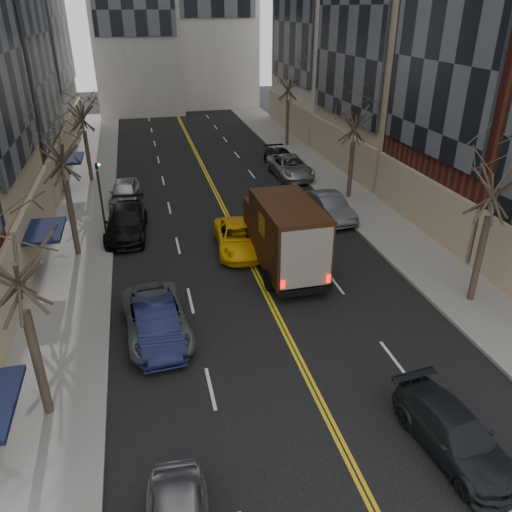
% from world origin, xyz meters
% --- Properties ---
extents(sidewalk_left, '(4.00, 66.00, 0.15)m').
position_xyz_m(sidewalk_left, '(-9.00, 27.00, 0.07)').
color(sidewalk_left, slate).
rests_on(sidewalk_left, ground).
extents(sidewalk_right, '(4.00, 66.00, 0.15)m').
position_xyz_m(sidewalk_right, '(9.00, 27.00, 0.07)').
color(sidewalk_right, slate).
rests_on(sidewalk_right, ground).
extents(tree_lf_near, '(3.20, 3.20, 8.41)m').
position_xyz_m(tree_lf_near, '(-8.80, 8.00, 6.24)').
color(tree_lf_near, '#382D23').
rests_on(tree_lf_near, sidewalk_left).
extents(tree_lf_mid, '(3.20, 3.20, 8.91)m').
position_xyz_m(tree_lf_mid, '(-8.80, 20.00, 6.60)').
color(tree_lf_mid, '#382D23').
rests_on(tree_lf_mid, sidewalk_left).
extents(tree_lf_far, '(3.20, 3.20, 8.12)m').
position_xyz_m(tree_lf_far, '(-8.80, 33.00, 6.02)').
color(tree_lf_far, '#382D23').
rests_on(tree_lf_far, sidewalk_left).
extents(tree_rt_near, '(3.20, 3.20, 8.71)m').
position_xyz_m(tree_rt_near, '(8.80, 11.00, 6.45)').
color(tree_rt_near, '#382D23').
rests_on(tree_rt_near, sidewalk_right).
extents(tree_rt_mid, '(3.20, 3.20, 8.32)m').
position_xyz_m(tree_rt_mid, '(8.80, 25.00, 6.17)').
color(tree_rt_mid, '#382D23').
rests_on(tree_rt_mid, sidewalk_right).
extents(tree_rt_far, '(3.20, 3.20, 9.11)m').
position_xyz_m(tree_rt_far, '(8.80, 40.00, 6.74)').
color(tree_rt_far, '#382D23').
rests_on(tree_rt_far, sidewalk_right).
extents(traffic_signal, '(0.29, 0.26, 4.70)m').
position_xyz_m(traffic_signal, '(-7.39, 22.00, 2.82)').
color(traffic_signal, black).
rests_on(traffic_signal, sidewalk_left).
extents(ups_truck, '(2.92, 6.89, 3.75)m').
position_xyz_m(ups_truck, '(1.46, 15.97, 1.89)').
color(ups_truck, black).
rests_on(ups_truck, ground).
extents(observer_sedan, '(2.32, 4.70, 1.31)m').
position_xyz_m(observer_sedan, '(3.13, 3.63, 0.66)').
color(observer_sedan, black).
rests_on(observer_sedan, ground).
extents(taxi, '(2.72, 5.29, 1.43)m').
position_xyz_m(taxi, '(-0.30, 18.71, 0.71)').
color(taxi, yellow).
rests_on(taxi, ground).
extents(pedestrian, '(0.62, 0.76, 1.79)m').
position_xyz_m(pedestrian, '(0.75, 15.91, 0.89)').
color(pedestrian, black).
rests_on(pedestrian, ground).
extents(parked_lf_b, '(1.96, 4.71, 1.51)m').
position_xyz_m(parked_lf_b, '(-5.10, 11.28, 0.76)').
color(parked_lf_b, '#111636').
rests_on(parked_lf_b, ground).
extents(parked_lf_c, '(2.82, 5.45, 1.47)m').
position_xyz_m(parked_lf_c, '(-5.10, 11.71, 0.73)').
color(parked_lf_c, '#515559').
rests_on(parked_lf_c, ground).
extents(parked_lf_d, '(2.63, 5.66, 1.60)m').
position_xyz_m(parked_lf_d, '(-6.21, 22.16, 0.80)').
color(parked_lf_d, black).
rests_on(parked_lf_d, ground).
extents(parked_lf_e, '(2.27, 4.70, 1.55)m').
position_xyz_m(parked_lf_e, '(-6.30, 27.69, 0.77)').
color(parked_lf_e, '#A7A9AE').
rests_on(parked_lf_e, ground).
extents(parked_rt_a, '(2.14, 4.88, 1.56)m').
position_xyz_m(parked_rt_a, '(6.14, 21.85, 0.78)').
color(parked_rt_a, '#484B50').
rests_on(parked_rt_a, ground).
extents(parked_rt_b, '(2.75, 5.76, 1.59)m').
position_xyz_m(parked_rt_b, '(6.30, 30.75, 0.79)').
color(parked_rt_b, '#96999D').
rests_on(parked_rt_b, ground).
extents(parked_rt_c, '(2.16, 5.00, 1.43)m').
position_xyz_m(parked_rt_c, '(6.30, 33.27, 0.72)').
color(parked_rt_c, black).
rests_on(parked_rt_c, ground).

